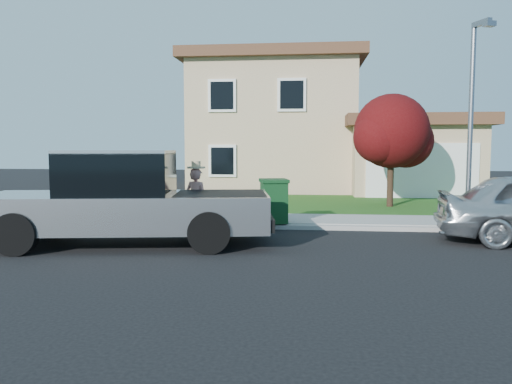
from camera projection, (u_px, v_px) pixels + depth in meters
ground at (224, 250)px, 10.75m from camera, size 80.00×80.00×0.00m
curb at (279, 227)px, 13.51m from camera, size 40.00×0.20×0.12m
sidewalk at (281, 220)px, 14.60m from camera, size 40.00×2.00×0.15m
lawn at (287, 204)px, 19.06m from camera, size 40.00×7.00×0.10m
house at (300, 130)px, 26.56m from camera, size 14.00×11.30×6.85m
pickup_truck at (126, 201)px, 11.19m from camera, size 6.75×3.15×2.14m
woman at (196, 200)px, 12.47m from camera, size 0.72×0.60×1.86m
ornamental_tree at (393, 135)px, 17.70m from camera, size 2.92×2.63×4.01m
trash_bin at (274, 200)px, 13.66m from camera, size 0.90×0.98×1.19m
street_lamp at (472, 115)px, 12.54m from camera, size 0.42×0.68×5.29m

